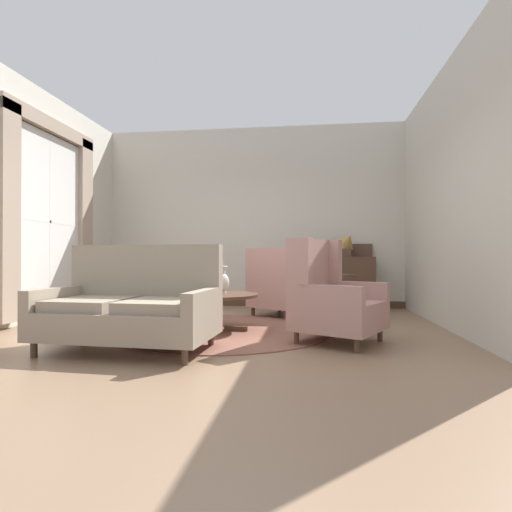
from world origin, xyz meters
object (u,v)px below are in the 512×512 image
object	(u,v)px
gramophone	(346,243)
armchair_far_left	(279,287)
sideboard	(343,279)
coffee_table	(218,300)
settee	(131,308)
armchair_near_window	(331,299)
side_table	(339,292)
porcelain_vase	(223,281)
armchair_beside_settee	(155,291)

from	to	relation	value
gramophone	armchair_far_left	bearing A→B (deg)	-139.72
gramophone	sideboard	bearing A→B (deg)	118.08
coffee_table	armchair_far_left	bearing A→B (deg)	65.72
settee	armchair_near_window	distance (m)	2.04
armchair_far_left	armchair_near_window	xyz separation A→B (m)	(0.69, -1.85, 0.02)
armchair_far_left	coffee_table	bearing A→B (deg)	98.39
armchair_near_window	side_table	xyz separation A→B (m)	(0.20, 1.61, -0.06)
porcelain_vase	armchair_far_left	size ratio (longest dim) A/B	0.30
porcelain_vase	armchair_near_window	distance (m)	1.38
settee	side_table	world-z (taller)	settee
armchair_beside_settee	side_table	xyz separation A→B (m)	(2.60, 0.44, -0.03)
coffee_table	side_table	distance (m)	1.91
coffee_table	sideboard	size ratio (longest dim) A/B	0.85
coffee_table	armchair_far_left	size ratio (longest dim) A/B	0.87
armchair_beside_settee	gramophone	size ratio (longest dim) A/B	2.24
settee	sideboard	distance (m)	4.19
side_table	armchair_near_window	bearing A→B (deg)	-97.14
sideboard	armchair_far_left	bearing A→B (deg)	-135.98
porcelain_vase	settee	bearing A→B (deg)	-120.38
armchair_beside_settee	gramophone	bearing A→B (deg)	142.54
coffee_table	armchair_far_left	world-z (taller)	armchair_far_left
armchair_near_window	side_table	distance (m)	1.62
armchair_beside_settee	side_table	size ratio (longest dim) A/B	1.67
coffee_table	porcelain_vase	size ratio (longest dim) A/B	2.89
coffee_table	side_table	size ratio (longest dim) A/B	1.49
coffee_table	side_table	xyz separation A→B (m)	(1.53, 1.15, 0.01)
armchair_beside_settee	porcelain_vase	bearing A→B (deg)	81.88
armchair_far_left	porcelain_vase	bearing A→B (deg)	99.15
coffee_table	gramophone	world-z (taller)	gramophone
porcelain_vase	sideboard	bearing A→B (deg)	55.27
armchair_near_window	gramophone	xyz separation A→B (m)	(0.41, 2.79, 0.69)
armchair_far_left	gramophone	distance (m)	1.61
coffee_table	armchair_far_left	distance (m)	1.54
coffee_table	porcelain_vase	world-z (taller)	porcelain_vase
sideboard	settee	bearing A→B (deg)	-123.37
armchair_near_window	gramophone	distance (m)	2.90
porcelain_vase	gramophone	world-z (taller)	gramophone
coffee_table	sideboard	bearing A→B (deg)	55.12
armchair_near_window	coffee_table	bearing A→B (deg)	99.02
porcelain_vase	side_table	xyz separation A→B (m)	(1.48, 1.10, -0.21)
coffee_table	settee	bearing A→B (deg)	-119.80
armchair_beside_settee	armchair_near_window	size ratio (longest dim) A/B	0.99
porcelain_vase	settee	size ratio (longest dim) A/B	0.20
porcelain_vase	armchair_far_left	xyz separation A→B (m)	(0.59, 1.35, -0.17)
armchair_beside_settee	gramophone	world-z (taller)	gramophone
armchair_far_left	sideboard	xyz separation A→B (m)	(1.05, 1.02, 0.08)
settee	armchair_beside_settee	size ratio (longest dim) A/B	1.53
coffee_table	armchair_near_window	bearing A→B (deg)	-18.96
porcelain_vase	armchair_far_left	bearing A→B (deg)	66.48
porcelain_vase	sideboard	size ratio (longest dim) A/B	0.30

